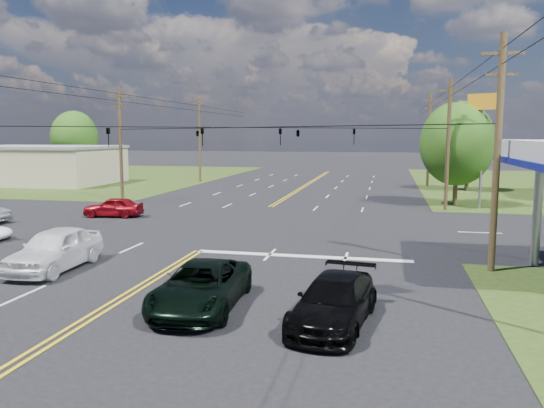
% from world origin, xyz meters
% --- Properties ---
extents(ground, '(280.00, 280.00, 0.00)m').
position_xyz_m(ground, '(0.00, 12.00, 0.00)').
color(ground, black).
rests_on(ground, ground).
extents(grass_nw, '(46.00, 48.00, 0.03)m').
position_xyz_m(grass_nw, '(-35.00, 44.00, 0.00)').
color(grass_nw, '#283D13').
rests_on(grass_nw, ground).
extents(stop_bar, '(10.00, 0.50, 0.02)m').
position_xyz_m(stop_bar, '(5.00, 4.00, 0.00)').
color(stop_bar, silver).
rests_on(stop_bar, ground).
extents(retail_nw, '(16.00, 11.00, 4.00)m').
position_xyz_m(retail_nw, '(-30.00, 34.00, 2.00)').
color(retail_nw, '#C5B893').
rests_on(retail_nw, ground).
extents(pole_se, '(1.60, 0.28, 9.50)m').
position_xyz_m(pole_se, '(13.00, 3.00, 4.92)').
color(pole_se, '#3E2E1A').
rests_on(pole_se, ground).
extents(pole_nw, '(1.60, 0.28, 9.50)m').
position_xyz_m(pole_nw, '(-13.00, 21.00, 4.92)').
color(pole_nw, '#3E2E1A').
rests_on(pole_nw, ground).
extents(pole_ne, '(1.60, 0.28, 9.50)m').
position_xyz_m(pole_ne, '(13.00, 21.00, 4.92)').
color(pole_ne, '#3E2E1A').
rests_on(pole_ne, ground).
extents(pole_left_far, '(1.60, 0.28, 10.00)m').
position_xyz_m(pole_left_far, '(-13.00, 40.00, 5.17)').
color(pole_left_far, '#3E2E1A').
rests_on(pole_left_far, ground).
extents(pole_right_far, '(1.60, 0.28, 10.00)m').
position_xyz_m(pole_right_far, '(13.00, 40.00, 5.17)').
color(pole_right_far, '#3E2E1A').
rests_on(pole_right_far, ground).
extents(span_wire_signals, '(26.00, 18.00, 1.13)m').
position_xyz_m(span_wire_signals, '(0.00, 12.00, 6.00)').
color(span_wire_signals, black).
rests_on(span_wire_signals, ground).
extents(power_lines, '(26.04, 100.00, 0.64)m').
position_xyz_m(power_lines, '(0.00, 10.00, 8.60)').
color(power_lines, black).
rests_on(power_lines, ground).
extents(tree_right_a, '(5.70, 5.70, 8.18)m').
position_xyz_m(tree_right_a, '(14.00, 24.00, 4.87)').
color(tree_right_a, '#3E2E1A').
rests_on(tree_right_a, ground).
extents(tree_right_b, '(4.94, 4.94, 7.09)m').
position_xyz_m(tree_right_b, '(16.50, 36.00, 4.22)').
color(tree_right_b, '#3E2E1A').
rests_on(tree_right_b, ground).
extents(tree_far_l, '(6.08, 6.08, 8.72)m').
position_xyz_m(tree_far_l, '(-32.00, 44.00, 5.19)').
color(tree_far_l, '#3E2E1A').
rests_on(tree_far_l, ground).
extents(pickup_dkgreen, '(2.68, 5.37, 1.46)m').
position_xyz_m(pickup_dkgreen, '(3.00, -3.92, 0.73)').
color(pickup_dkgreen, black).
rests_on(pickup_dkgreen, ground).
extents(suv_black, '(2.63, 5.08, 1.41)m').
position_xyz_m(suv_black, '(7.33, -4.46, 0.70)').
color(suv_black, black).
rests_on(suv_black, ground).
extents(pickup_white, '(2.25, 5.18, 1.74)m').
position_xyz_m(pickup_white, '(-4.62, -0.50, 0.87)').
color(pickup_white, white).
rests_on(pickup_white, ground).
extents(sedan_red, '(4.14, 2.10, 1.35)m').
position_xyz_m(sedan_red, '(-9.43, 13.00, 0.68)').
color(sedan_red, maroon).
rests_on(sedan_red, ground).
extents(polesign_ne, '(2.28, 1.13, 8.58)m').
position_xyz_m(polesign_ne, '(15.59, 22.54, 6.76)').
color(polesign_ne, '#A5A5AA').
rests_on(polesign_ne, ground).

